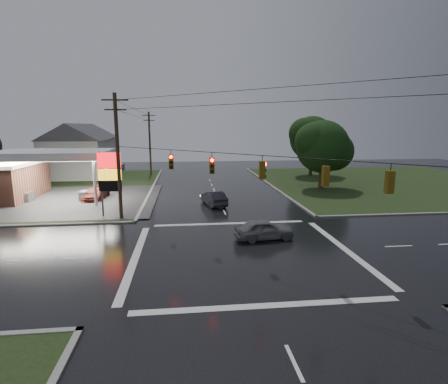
{
  "coord_description": "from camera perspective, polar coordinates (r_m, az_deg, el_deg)",
  "views": [
    {
      "loc": [
        -3.7,
        -21.7,
        8.29
      ],
      "look_at": [
        -0.64,
        5.78,
        3.0
      ],
      "focal_mm": 28.0,
      "sensor_mm": 36.0,
      "label": 1
    }
  ],
  "objects": [
    {
      "name": "grass_nw",
      "position": [
        53.3,
        -31.0,
        0.36
      ],
      "size": [
        36.0,
        36.0,
        0.08
      ],
      "primitive_type": "cube",
      "color": "black",
      "rests_on": "ground"
    },
    {
      "name": "car_north",
      "position": [
        36.76,
        -1.7,
        -0.99
      ],
      "size": [
        2.68,
        4.88,
        1.52
      ],
      "primitive_type": "imported",
      "rotation": [
        0.0,
        0.0,
        3.38
      ],
      "color": "#212229",
      "rests_on": "ground"
    },
    {
      "name": "car_pump",
      "position": [
        42.23,
        -20.17,
        -0.17
      ],
      "size": [
        2.5,
        5.11,
        1.43
      ],
      "primitive_type": "imported",
      "rotation": [
        0.0,
        0.0,
        -0.1
      ],
      "color": "#571A13",
      "rests_on": "ground"
    },
    {
      "name": "grass_ne",
      "position": [
        56.8,
        25.26,
        1.44
      ],
      "size": [
        36.0,
        36.0,
        0.08
      ],
      "primitive_type": "cube",
      "color": "black",
      "rests_on": "ground"
    },
    {
      "name": "house_near",
      "position": [
        60.35,
        -23.11,
        6.28
      ],
      "size": [
        11.05,
        8.48,
        8.6
      ],
      "color": "silver",
      "rests_on": "ground"
    },
    {
      "name": "ground",
      "position": [
        23.52,
        3.15,
        -9.82
      ],
      "size": [
        120.0,
        120.0,
        0.0
      ],
      "primitive_type": "plane",
      "color": "black",
      "rests_on": "ground"
    },
    {
      "name": "utility_pole_nw",
      "position": [
        31.84,
        -16.92,
        5.73
      ],
      "size": [
        2.2,
        0.32,
        11.0
      ],
      "color": "#382619",
      "rests_on": "ground"
    },
    {
      "name": "traffic_signals",
      "position": [
        22.07,
        3.38,
        6.11
      ],
      "size": [
        26.87,
        26.87,
        1.47
      ],
      "color": "black",
      "rests_on": "ground"
    },
    {
      "name": "pylon_sign",
      "position": [
        33.19,
        -18.15,
        2.88
      ],
      "size": [
        2.0,
        0.35,
        6.0
      ],
      "color": "#59595E",
      "rests_on": "ground"
    },
    {
      "name": "car_crossing",
      "position": [
        26.06,
        6.57,
        -6.07
      ],
      "size": [
        4.58,
        2.31,
        1.49
      ],
      "primitive_type": "imported",
      "rotation": [
        0.0,
        0.0,
        1.7
      ],
      "color": "slate",
      "rests_on": "ground"
    },
    {
      "name": "house_far",
      "position": [
        72.15,
        -21.18,
        7.02
      ],
      "size": [
        11.05,
        8.48,
        8.6
      ],
      "color": "silver",
      "rests_on": "ground"
    },
    {
      "name": "tree_ne_near",
      "position": [
        47.28,
        15.94,
        7.11
      ],
      "size": [
        7.99,
        6.8,
        8.98
      ],
      "color": "black",
      "rests_on": "ground"
    },
    {
      "name": "tree_ne_far",
      "position": [
        59.51,
        14.31,
        8.47
      ],
      "size": [
        8.46,
        7.2,
        9.8
      ],
      "color": "black",
      "rests_on": "ground"
    },
    {
      "name": "utility_pole_n",
      "position": [
        60.05,
        -12.02,
        7.9
      ],
      "size": [
        2.2,
        0.32,
        10.5
      ],
      "color": "#382619",
      "rests_on": "ground"
    }
  ]
}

